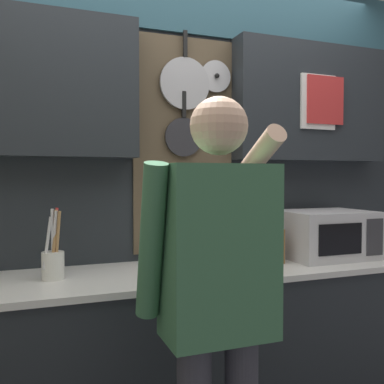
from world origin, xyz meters
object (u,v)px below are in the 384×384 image
at_px(knife_block, 270,244).
at_px(utensil_crock, 53,259).
at_px(microwave, 326,234).
at_px(person, 217,288).

xyz_separation_m(knife_block, utensil_crock, (-1.13, 0.00, -0.00)).
xyz_separation_m(microwave, utensil_crock, (-1.50, 0.00, -0.04)).
distance_m(utensil_crock, person, 0.86).
bearing_deg(microwave, knife_block, 179.86).
height_order(knife_block, person, person).
relative_size(microwave, utensil_crock, 1.55).
bearing_deg(knife_block, microwave, -0.14).
distance_m(microwave, person, 1.21).
height_order(knife_block, utensil_crock, utensil_crock).
xyz_separation_m(knife_block, person, (-0.62, -0.69, -0.01)).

